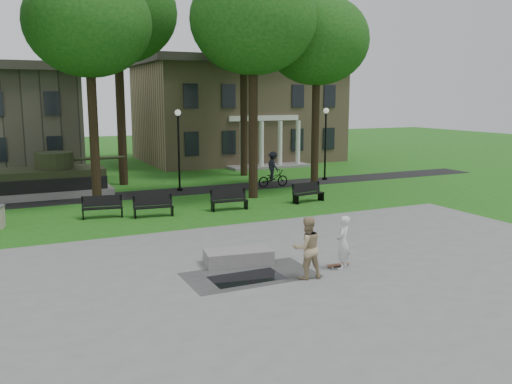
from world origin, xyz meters
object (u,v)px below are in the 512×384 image
at_px(concrete_block, 238,257).
at_px(cyclist, 273,172).
at_px(park_bench_0, 102,206).
at_px(friend_watching, 307,248).
at_px(skateboarder, 343,243).

bearing_deg(concrete_block, cyclist, 58.89).
bearing_deg(park_bench_0, concrete_block, -64.45).
relative_size(concrete_block, cyclist, 1.02).
bearing_deg(friend_watching, cyclist, -108.12).
bearing_deg(concrete_block, skateboarder, -35.07).
distance_m(friend_watching, cyclist, 17.08).
xyz_separation_m(concrete_block, skateboarder, (2.78, -1.95, 0.64)).
xyz_separation_m(friend_watching, park_bench_0, (-4.16, 11.28, -0.45)).
height_order(friend_watching, cyclist, cyclist).
height_order(skateboarder, friend_watching, friend_watching).
bearing_deg(skateboarder, cyclist, -149.19).
bearing_deg(park_bench_0, cyclist, 29.69).
distance_m(concrete_block, cyclist, 15.69).
bearing_deg(cyclist, park_bench_0, 112.06).
distance_m(skateboarder, park_bench_0, 12.36).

